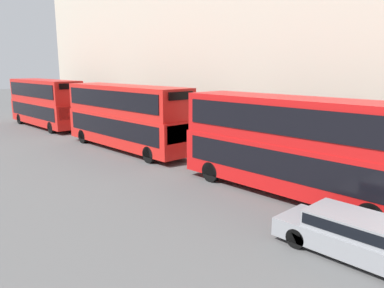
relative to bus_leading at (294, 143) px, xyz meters
name	(u,v)px	position (x,y,z in m)	size (l,w,h in m)	color
bus_leading	(294,143)	(0.00, 0.00, 0.00)	(2.59, 10.85, 4.29)	red
bus_second_in_queue	(126,115)	(0.00, 12.87, 0.03)	(2.59, 11.27, 4.34)	red
bus_third_in_queue	(45,101)	(0.00, 26.17, 0.05)	(2.59, 10.55, 4.38)	red
car_dark_sedan	(355,234)	(-3.40, -4.22, -1.68)	(1.79, 4.72, 1.29)	gray
pedestrian	(180,139)	(2.33, 10.04, -1.54)	(0.36, 0.36, 1.79)	#334C6B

